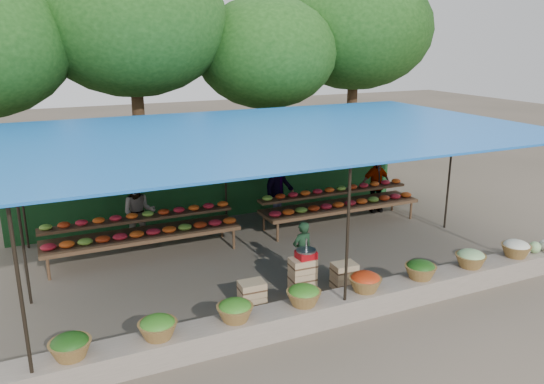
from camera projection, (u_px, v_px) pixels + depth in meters
name	position (u px, v px, depth m)	size (l,w,h in m)	color
ground	(272.00, 259.00, 11.49)	(60.00, 60.00, 0.00)	brown
stone_curb	(340.00, 307.00, 9.04)	(10.60, 0.55, 0.40)	slate
stall_canopy	(271.00, 136.00, 10.80)	(10.80, 6.60, 2.82)	black
produce_baskets	(335.00, 288.00, 8.90)	(8.98, 0.58, 0.34)	brown
netting_backdrop	(222.00, 171.00, 13.90)	(10.60, 0.06, 2.50)	#1B4C21
tree_row	(202.00, 35.00, 15.70)	(16.51, 5.50, 7.12)	#341C13
fruit_table_left	(142.00, 230.00, 11.51)	(4.21, 0.95, 0.93)	#46291C
fruit_table_right	(339.00, 201.00, 13.51)	(4.21, 0.95, 0.93)	#46291C
crate_counter	(301.00, 282.00, 9.70)	(2.37, 0.36, 0.77)	tan
weighing_scale	(306.00, 254.00, 9.58)	(0.36, 0.36, 0.38)	#B00E15
vendor_seated	(302.00, 251.00, 10.33)	(0.44, 0.29, 1.22)	#17341E
customer_left	(139.00, 213.00, 12.07)	(0.76, 0.59, 1.56)	slate
customer_mid	(280.00, 186.00, 13.74)	(1.20, 0.69, 1.85)	slate
customer_right	(376.00, 184.00, 14.46)	(0.91, 0.38, 1.55)	slate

